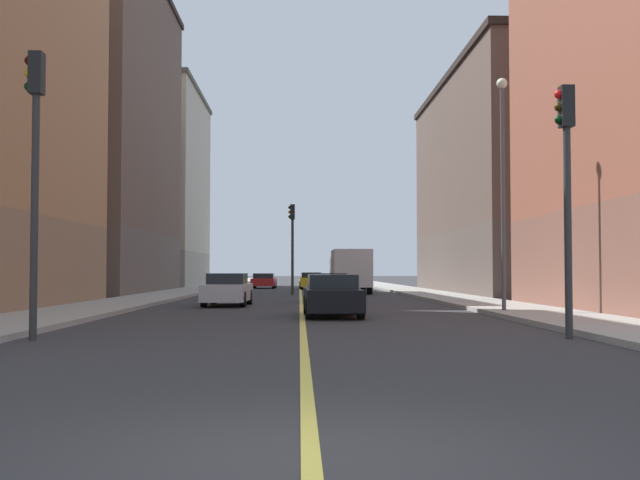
{
  "coord_description": "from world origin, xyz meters",
  "views": [
    {
      "loc": [
        -0.09,
        -6.07,
        1.47
      ],
      "look_at": [
        1.27,
        44.29,
        3.48
      ],
      "focal_mm": 43.05,
      "sensor_mm": 36.0,
      "label": 1
    }
  ],
  "objects_px": {
    "building_right_distant": "(154,189)",
    "traffic_light_left_near": "(566,173)",
    "building_right_midblock": "(92,133)",
    "traffic_light_median_far": "(292,236)",
    "traffic_light_right_near": "(35,153)",
    "street_lamp_left_near": "(503,171)",
    "building_left_mid": "(509,185)",
    "car_silver": "(228,290)",
    "car_maroon": "(330,288)",
    "box_truck": "(350,270)",
    "car_red": "(264,281)",
    "car_yellow": "(311,281)",
    "car_black": "(332,296)"
  },
  "relations": [
    {
      "from": "building_right_distant",
      "to": "traffic_light_left_near",
      "type": "height_order",
      "value": "building_right_distant"
    },
    {
      "from": "building_right_midblock",
      "to": "traffic_light_median_far",
      "type": "xyz_separation_m",
      "value": [
        12.92,
        -3.26,
        -6.76
      ]
    },
    {
      "from": "traffic_light_left_near",
      "to": "traffic_light_right_near",
      "type": "distance_m",
      "value": 11.41
    },
    {
      "from": "street_lamp_left_near",
      "to": "traffic_light_right_near",
      "type": "bearing_deg",
      "value": -144.22
    },
    {
      "from": "building_left_mid",
      "to": "car_silver",
      "type": "bearing_deg",
      "value": -134.73
    },
    {
      "from": "building_right_distant",
      "to": "traffic_light_right_near",
      "type": "height_order",
      "value": "building_right_distant"
    },
    {
      "from": "building_right_midblock",
      "to": "traffic_light_right_near",
      "type": "bearing_deg",
      "value": -76.87
    },
    {
      "from": "traffic_light_median_far",
      "to": "traffic_light_left_near",
      "type": "bearing_deg",
      "value": -78.25
    },
    {
      "from": "building_left_mid",
      "to": "traffic_light_median_far",
      "type": "distance_m",
      "value": 14.6
    },
    {
      "from": "building_right_midblock",
      "to": "street_lamp_left_near",
      "type": "relative_size",
      "value": 2.65
    },
    {
      "from": "building_right_distant",
      "to": "traffic_light_median_far",
      "type": "bearing_deg",
      "value": -61.82
    },
    {
      "from": "car_maroon",
      "to": "box_truck",
      "type": "relative_size",
      "value": 0.54
    },
    {
      "from": "building_right_midblock",
      "to": "traffic_light_left_near",
      "type": "xyz_separation_m",
      "value": [
        19.12,
        -33.09,
        -6.75
      ]
    },
    {
      "from": "building_right_midblock",
      "to": "box_truck",
      "type": "xyz_separation_m",
      "value": [
        16.62,
        -0.02,
        -8.81
      ]
    },
    {
      "from": "building_right_midblock",
      "to": "car_maroon",
      "type": "relative_size",
      "value": 5.05
    },
    {
      "from": "car_silver",
      "to": "car_red",
      "type": "bearing_deg",
      "value": 89.87
    },
    {
      "from": "building_left_mid",
      "to": "building_right_distant",
      "type": "height_order",
      "value": "building_right_distant"
    },
    {
      "from": "traffic_light_median_far",
      "to": "car_red",
      "type": "relative_size",
      "value": 1.23
    },
    {
      "from": "building_right_distant",
      "to": "car_maroon",
      "type": "height_order",
      "value": "building_right_distant"
    },
    {
      "from": "traffic_light_median_far",
      "to": "car_silver",
      "type": "relative_size",
      "value": 1.21
    },
    {
      "from": "building_right_midblock",
      "to": "car_yellow",
      "type": "height_order",
      "value": "building_right_midblock"
    },
    {
      "from": "traffic_light_median_far",
      "to": "box_truck",
      "type": "relative_size",
      "value": 0.73
    },
    {
      "from": "building_right_distant",
      "to": "car_silver",
      "type": "bearing_deg",
      "value": -74.83
    },
    {
      "from": "building_right_distant",
      "to": "car_black",
      "type": "height_order",
      "value": "building_right_distant"
    },
    {
      "from": "street_lamp_left_near",
      "to": "car_silver",
      "type": "relative_size",
      "value": 1.72
    },
    {
      "from": "car_red",
      "to": "traffic_light_median_far",
      "type": "bearing_deg",
      "value": -81.83
    },
    {
      "from": "building_left_mid",
      "to": "building_right_midblock",
      "type": "height_order",
      "value": "building_right_midblock"
    },
    {
      "from": "traffic_light_right_near",
      "to": "street_lamp_left_near",
      "type": "relative_size",
      "value": 0.79
    },
    {
      "from": "building_right_midblock",
      "to": "building_right_distant",
      "type": "height_order",
      "value": "building_right_midblock"
    },
    {
      "from": "traffic_light_left_near",
      "to": "street_lamp_left_near",
      "type": "bearing_deg",
      "value": 83.52
    },
    {
      "from": "car_maroon",
      "to": "car_red",
      "type": "xyz_separation_m",
      "value": [
        -4.34,
        27.54,
        -0.04
      ]
    },
    {
      "from": "traffic_light_median_far",
      "to": "car_black",
      "type": "height_order",
      "value": "traffic_light_median_far"
    },
    {
      "from": "building_left_mid",
      "to": "car_yellow",
      "type": "height_order",
      "value": "building_left_mid"
    },
    {
      "from": "building_right_midblock",
      "to": "car_black",
      "type": "relative_size",
      "value": 4.87
    },
    {
      "from": "car_black",
      "to": "traffic_light_median_far",
      "type": "bearing_deg",
      "value": 93.9
    },
    {
      "from": "traffic_light_right_near",
      "to": "car_silver",
      "type": "bearing_deg",
      "value": 80.5
    },
    {
      "from": "car_maroon",
      "to": "car_black",
      "type": "height_order",
      "value": "car_maroon"
    },
    {
      "from": "building_left_mid",
      "to": "traffic_light_right_near",
      "type": "relative_size",
      "value": 3.93
    },
    {
      "from": "building_left_mid",
      "to": "car_yellow",
      "type": "distance_m",
      "value": 18.39
    },
    {
      "from": "car_yellow",
      "to": "building_right_distant",
      "type": "bearing_deg",
      "value": 145.8
    },
    {
      "from": "car_maroon",
      "to": "traffic_light_median_far",
      "type": "bearing_deg",
      "value": 100.3
    },
    {
      "from": "car_maroon",
      "to": "car_yellow",
      "type": "distance_m",
      "value": 24.6
    },
    {
      "from": "street_lamp_left_near",
      "to": "car_red",
      "type": "distance_m",
      "value": 39.68
    },
    {
      "from": "box_truck",
      "to": "building_left_mid",
      "type": "bearing_deg",
      "value": -3.54
    },
    {
      "from": "building_left_mid",
      "to": "building_right_midblock",
      "type": "bearing_deg",
      "value": 178.6
    },
    {
      "from": "building_right_midblock",
      "to": "traffic_light_left_near",
      "type": "height_order",
      "value": "building_right_midblock"
    },
    {
      "from": "traffic_light_left_near",
      "to": "car_yellow",
      "type": "bearing_deg",
      "value": 96.24
    },
    {
      "from": "street_lamp_left_near",
      "to": "box_truck",
      "type": "bearing_deg",
      "value": 98.31
    },
    {
      "from": "car_black",
      "to": "car_red",
      "type": "relative_size",
      "value": 0.95
    },
    {
      "from": "building_right_midblock",
      "to": "car_yellow",
      "type": "xyz_separation_m",
      "value": [
        14.28,
        11.16,
        -9.68
      ]
    }
  ]
}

